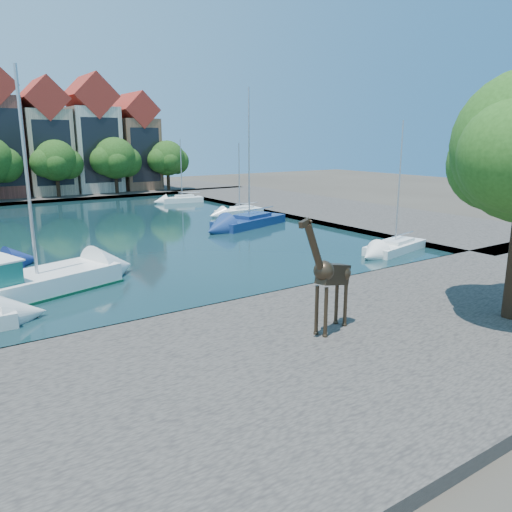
{
  "coord_description": "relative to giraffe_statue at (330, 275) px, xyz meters",
  "views": [
    {
      "loc": [
        -13.61,
        -20.0,
        8.26
      ],
      "look_at": [
        -1.45,
        -2.0,
        3.09
      ],
      "focal_mm": 35.0,
      "sensor_mm": 36.0,
      "label": 1
    }
  ],
  "objects": [
    {
      "name": "far_quay",
      "position": [
        0.4,
        61.72,
        -2.66
      ],
      "size": [
        60.0,
        16.0,
        0.5
      ],
      "primitive_type": "cube",
      "color": "#4B4741",
      "rests_on": "ground"
    },
    {
      "name": "sailboat_right_c",
      "position": [
        15.4,
        31.27,
        -2.35
      ],
      "size": [
        5.44,
        2.27,
        7.63
      ],
      "color": "white",
      "rests_on": "water_basin"
    },
    {
      "name": "townhouse_east_inner",
      "position": [
        2.4,
        61.71,
        4.82
      ],
      "size": [
        5.94,
        9.18,
        15.79
      ],
      "color": "tan",
      "rests_on": "far_quay"
    },
    {
      "name": "ground",
      "position": [
        0.4,
        5.72,
        -2.91
      ],
      "size": [
        160.0,
        160.0,
        0.0
      ],
      "primitive_type": "plane",
      "color": "#38332B",
      "rests_on": "ground"
    },
    {
      "name": "townhouse_east_mid",
      "position": [
        8.9,
        61.71,
        5.19
      ],
      "size": [
        6.43,
        9.18,
        16.65
      ],
      "color": "beige",
      "rests_on": "far_quay"
    },
    {
      "name": "far_tree_mid_east",
      "position": [
        2.5,
        56.22,
        2.22
      ],
      "size": [
        7.02,
        5.4,
        7.52
      ],
      "color": "#332114",
      "rests_on": "far_quay"
    },
    {
      "name": "townhouse_east_end",
      "position": [
        15.4,
        61.71,
        4.2
      ],
      "size": [
        5.44,
        9.18,
        14.43
      ],
      "color": "brown",
      "rests_on": "far_quay"
    },
    {
      "name": "right_quay",
      "position": [
        25.4,
        29.72,
        -2.66
      ],
      "size": [
        14.0,
        52.0,
        0.5
      ],
      "primitive_type": "cube",
      "color": "#4B4741",
      "rests_on": "ground"
    },
    {
      "name": "near_quay",
      "position": [
        0.4,
        -1.28,
        -2.66
      ],
      "size": [
        50.0,
        14.0,
        0.5
      ],
      "primitive_type": "cube",
      "color": "#4B4741",
      "rests_on": "ground"
    },
    {
      "name": "sailboat_right_d",
      "position": [
        14.97,
        44.48,
        -2.33
      ],
      "size": [
        5.41,
        2.62,
        7.99
      ],
      "color": "white",
      "rests_on": "water_basin"
    },
    {
      "name": "far_tree_far_east",
      "position": [
        18.5,
        56.22,
        2.16
      ],
      "size": [
        6.76,
        5.2,
        7.36
      ],
      "color": "#332114",
      "rests_on": "far_quay"
    },
    {
      "name": "far_tree_east",
      "position": [
        10.51,
        56.22,
        2.33
      ],
      "size": [
        7.54,
        5.8,
        7.84
      ],
      "color": "#332114",
      "rests_on": "far_quay"
    },
    {
      "name": "motorsailer",
      "position": [
        -10.13,
        13.0,
        -1.94
      ],
      "size": [
        11.49,
        6.38,
        11.69
      ],
      "color": "white",
      "rests_on": "water_basin"
    },
    {
      "name": "water_basin",
      "position": [
        0.4,
        29.72,
        -2.87
      ],
      "size": [
        38.0,
        50.0,
        0.08
      ],
      "primitive_type": "cube",
      "color": "black",
      "rests_on": "ground"
    },
    {
      "name": "sailboat_right_a",
      "position": [
        15.4,
        9.72,
        -2.36
      ],
      "size": [
        6.11,
        3.22,
        9.36
      ],
      "color": "white",
      "rests_on": "water_basin"
    },
    {
      "name": "sailboat_right_b",
      "position": [
        12.4,
        24.75,
        -2.22
      ],
      "size": [
        8.49,
        5.18,
        12.6
      ],
      "color": "navy",
      "rests_on": "water_basin"
    },
    {
      "name": "giraffe_statue",
      "position": [
        0.0,
        0.0,
        0.0
      ],
      "size": [
        3.38,
        1.32,
        4.91
      ],
      "color": "#322519",
      "rests_on": "near_quay"
    }
  ]
}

